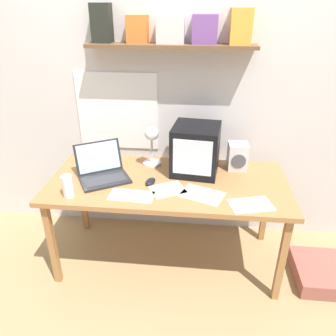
{
  "coord_description": "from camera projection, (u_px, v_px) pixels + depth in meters",
  "views": [
    {
      "loc": [
        0.21,
        -2.03,
        1.86
      ],
      "look_at": [
        0.0,
        0.0,
        0.82
      ],
      "focal_mm": 35.0,
      "sensor_mm": 36.0,
      "label": 1
    }
  ],
  "objects": [
    {
      "name": "desk_lamp",
      "position": [
        152.0,
        140.0,
        2.43
      ],
      "size": [
        0.14,
        0.18,
        0.33
      ],
      "rotation": [
        0.0,
        0.0,
        0.2
      ],
      "color": "silver",
      "rests_on": "corner_desk"
    },
    {
      "name": "open_notebook",
      "position": [
        168.0,
        190.0,
        2.22
      ],
      "size": [
        0.28,
        0.26,
        0.0
      ],
      "rotation": [
        0.0,
        0.0,
        0.48
      ],
      "color": "silver",
      "rests_on": "corner_desk"
    },
    {
      "name": "crt_monitor",
      "position": [
        196.0,
        149.0,
        2.39
      ],
      "size": [
        0.36,
        0.37,
        0.36
      ],
      "rotation": [
        0.0,
        0.0,
        -0.11
      ],
      "color": "black",
      "rests_on": "corner_desk"
    },
    {
      "name": "computer_mouse",
      "position": [
        150.0,
        181.0,
        2.29
      ],
      "size": [
        0.09,
        0.12,
        0.03
      ],
      "rotation": [
        0.0,
        0.0,
        -0.28
      ],
      "color": "black",
      "rests_on": "corner_desk"
    },
    {
      "name": "ground_plane",
      "position": [
        168.0,
        257.0,
        2.66
      ],
      "size": [
        12.0,
        12.0,
        0.0
      ],
      "primitive_type": "plane",
      "color": "#A28559"
    },
    {
      "name": "floor_cushion",
      "position": [
        324.0,
        273.0,
        2.43
      ],
      "size": [
        0.43,
        0.43,
        0.12
      ],
      "color": "#995549",
      "rests_on": "ground_plane"
    },
    {
      "name": "laptop",
      "position": [
        102.0,
        170.0,
        2.36
      ],
      "size": [
        0.44,
        0.43,
        0.23
      ],
      "rotation": [
        0.0,
        0.0,
        0.53
      ],
      "color": "#232326",
      "rests_on": "corner_desk"
    },
    {
      "name": "printed_handout",
      "position": [
        202.0,
        195.0,
        2.16
      ],
      "size": [
        0.32,
        0.27,
        0.0
      ],
      "rotation": [
        0.0,
        0.0,
        -0.38
      ],
      "color": "white",
      "rests_on": "corner_desk"
    },
    {
      "name": "back_wall",
      "position": [
        174.0,
        81.0,
        2.51
      ],
      "size": [
        5.6,
        0.24,
        2.6
      ],
      "color": "silver",
      "rests_on": "ground_plane"
    },
    {
      "name": "loose_paper_near_monitor",
      "position": [
        251.0,
        205.0,
        2.05
      ],
      "size": [
        0.3,
        0.23,
        0.0
      ],
      "rotation": [
        0.0,
        0.0,
        0.26
      ],
      "color": "white",
      "rests_on": "corner_desk"
    },
    {
      "name": "corner_desk",
      "position": [
        168.0,
        187.0,
        2.36
      ],
      "size": [
        1.7,
        0.77,
        0.72
      ],
      "color": "#A67040",
      "rests_on": "ground_plane"
    },
    {
      "name": "space_heater",
      "position": [
        237.0,
        156.0,
        2.46
      ],
      "size": [
        0.15,
        0.15,
        0.2
      ],
      "rotation": [
        0.0,
        0.0,
        0.06
      ],
      "color": "silver",
      "rests_on": "corner_desk"
    },
    {
      "name": "juice_glass",
      "position": [
        68.0,
        187.0,
        2.12
      ],
      "size": [
        0.07,
        0.07,
        0.15
      ],
      "color": "white",
      "rests_on": "corner_desk"
    },
    {
      "name": "loose_paper_near_laptop",
      "position": [
        131.0,
        196.0,
        2.15
      ],
      "size": [
        0.3,
        0.16,
        0.0
      ],
      "rotation": [
        0.0,
        0.0,
        -0.06
      ],
      "color": "white",
      "rests_on": "corner_desk"
    }
  ]
}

